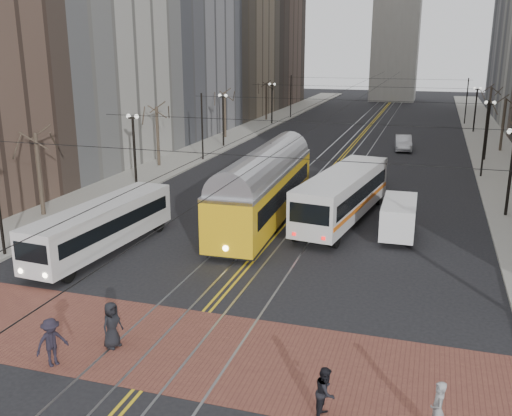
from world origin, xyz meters
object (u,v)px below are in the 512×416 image
Objects in this scene: sedan_grey at (369,176)px; pedestrian_c at (326,392)px; pedestrian_a at (112,325)px; pedestrian_b at (438,410)px; streetcar at (264,194)px; rear_bus at (343,197)px; transit_bus at (103,228)px; pedestrian_d at (52,342)px; sedan_silver at (403,143)px; cargo_van at (399,219)px.

sedan_grey is 30.63m from pedestrian_c.
pedestrian_b is (11.67, -1.77, -0.01)m from pedestrian_a.
pedestrian_a is at bearing -94.79° from streetcar.
pedestrian_c is (8.42, -1.77, -0.07)m from pedestrian_a.
streetcar is at bearing -154.08° from rear_bus.
transit_bus is 0.69× the size of streetcar.
sedan_grey is 2.73× the size of pedestrian_d.
sedan_grey reaches higher than sedan_silver.
cargo_van reaches higher than sedan_silver.
cargo_van is (15.31, 7.48, -0.26)m from transit_bus.
transit_bus is 20.63m from pedestrian_b.
pedestrian_b reaches higher than pedestrian_c.
pedestrian_d is (-9.27, -48.48, 0.12)m from sedan_silver.
streetcar is 18.94m from pedestrian_d.
pedestrian_b is (3.74, -48.48, 0.10)m from sedan_silver.
pedestrian_a is 1.00× the size of pedestrian_d.
transit_bus is 6.00× the size of pedestrian_d.
cargo_van is 18.95m from pedestrian_a.
sedan_grey is (12.18, 19.80, -0.51)m from transit_bus.
transit_bus is at bearing 53.27° from pedestrian_d.
rear_bus is at bearing 9.12° from pedestrian_c.
pedestrian_a is at bearing -6.93° from pedestrian_d.
sedan_grey is (0.53, 10.25, -0.78)m from rear_bus.
cargo_van is (3.65, -2.06, -0.52)m from rear_bus.
sedan_silver is 2.92× the size of pedestrian_c.
rear_bus is at bearing 10.98° from pedestrian_d.
rear_bus is 6.96× the size of pedestrian_b.
cargo_van is 2.74× the size of pedestrian_d.
sedan_silver is 49.36m from pedestrian_d.
rear_bus is at bearing 43.60° from transit_bus.
streetcar is at bearing 175.58° from cargo_van.
pedestrian_b is at bearing -78.96° from sedan_grey.
pedestrian_a is (-5.72, -18.53, -0.70)m from rear_bus.
rear_bus reaches higher than pedestrian_c.
pedestrian_c is at bearing -84.95° from sedan_grey.
sedan_silver is at bearing 85.65° from sedan_grey.
sedan_silver is at bearing 2.13° from pedestrian_c.
sedan_silver is at bearing 91.95° from cargo_van.
pedestrian_b is at bearing -83.63° from cargo_van.
pedestrian_c is 0.92× the size of pedestrian_d.
cargo_van is at bearing 179.10° from pedestrian_b.
cargo_van is at bearing -5.29° from streetcar.
transit_bus is at bearing -132.20° from streetcar.
rear_bus is (4.80, 1.53, -0.23)m from streetcar.
streetcar reaches higher than sedan_grey.
sedan_silver is 2.68× the size of pedestrian_a.
streetcar reaches higher than sedan_silver.
transit_bus is 6.07× the size of pedestrian_b.
pedestrian_d is (-10.72, -18.24, -0.18)m from cargo_van.
streetcar is at bearing 23.30° from pedestrian_c.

